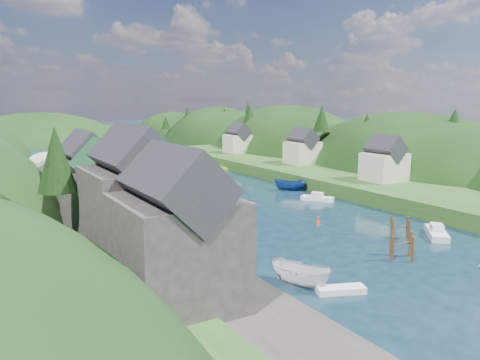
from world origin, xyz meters
TOP-DOWN VIEW (x-y plane):
  - ground at (0.00, 50.00)m, footprint 600.00×600.00m
  - hillside_right at (45.00, 75.00)m, footprint 36.00×245.56m
  - far_hills at (1.22, 174.01)m, footprint 103.00×68.00m
  - hill_trees at (0.71, 64.85)m, footprint 91.66×147.82m
  - quay_left at (-24.00, 20.00)m, footprint 12.00×110.00m
  - terrace_left_grass at (-31.00, 20.00)m, footprint 12.00×110.00m
  - quayside_buildings at (-26.00, 6.39)m, footprint 8.00×35.84m
  - boat_sheds at (-26.00, 39.00)m, footprint 7.00×21.00m
  - terrace_right at (25.00, 40.00)m, footprint 16.00×120.00m
  - right_bank_cottages at (28.00, 48.33)m, footprint 9.00×59.24m
  - piling_cluster_near at (0.97, -3.98)m, footprint 3.40×3.16m
  - piling_cluster_far at (6.20, 0.57)m, footprint 3.11×2.91m
  - channel_buoy_near at (2.69, 11.61)m, footprint 0.70×0.70m
  - channel_buoy_far at (-2.78, 19.36)m, footprint 0.70×0.70m
  - moored_boats at (-1.48, 21.98)m, footprint 37.81×85.66m

SIDE VIEW (x-z plane):
  - far_hills at x=1.22m, z-range -32.80..11.20m
  - hillside_right at x=45.00m, z-range -31.41..16.59m
  - ground at x=0.00m, z-range 0.00..0.00m
  - channel_buoy_near at x=2.69m, z-range -0.07..1.03m
  - channel_buoy_far at x=-2.78m, z-range -0.07..1.03m
  - moored_boats at x=-1.48m, z-range -0.53..1.88m
  - quay_left at x=-24.00m, z-range 0.00..2.00m
  - piling_cluster_near at x=0.97m, z-range -0.57..2.80m
  - piling_cluster_far at x=6.20m, z-range -0.57..2.86m
  - terrace_right at x=25.00m, z-range 0.00..2.40m
  - terrace_left_grass at x=-31.00m, z-range 0.00..2.50m
  - boat_sheds at x=-26.00m, z-range 1.52..9.02m
  - right_bank_cottages at x=28.00m, z-range 1.64..10.05m
  - quayside_buildings at x=-26.00m, z-range 0.64..13.54m
  - hill_trees at x=0.71m, z-range 4.77..17.22m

